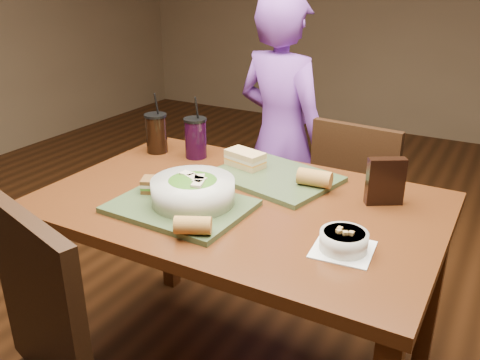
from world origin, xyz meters
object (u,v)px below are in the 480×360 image
Objects in this scene: baguette_near at (193,225)px; cup_cola at (156,133)px; tray_near at (181,206)px; sandwich_far at (245,159)px; salad_bowl at (193,189)px; tray_far at (274,177)px; sandwich_near at (157,185)px; chair_far at (356,204)px; baguette_far at (315,178)px; dining_table at (240,224)px; chip_bag at (385,181)px; soup_bowl at (344,241)px; diner at (281,139)px; cup_berry at (196,138)px.

cup_cola is (-0.55, 0.54, 0.04)m from baguette_near.
tray_near is at bearing -44.83° from cup_cola.
tray_near is 0.40m from sandwich_far.
salad_bowl is (0.03, 0.03, 0.05)m from tray_near.
tray_far is 0.14m from sandwich_far.
salad_bowl is 0.21m from baguette_near.
tray_near is 1.00× the size of tray_far.
sandwich_far reaches higher than sandwich_near.
chair_far is 7.56× the size of baguette_far.
dining_table is 0.33m from baguette_near.
chair_far reaches higher than salad_bowl.
chip_bag is (0.40, -0.01, 0.07)m from tray_far.
soup_bowl is 0.35m from chip_bag.
baguette_far is (0.41, -0.62, 0.10)m from diner.
tray_near is 3.63× the size of baguette_far.
chip_bag reaches higher than soup_bowl.
sandwich_near is 0.75m from chip_bag.
soup_bowl is at bearing -36.96° from sandwich_far.
tray_far is at bearing 67.25° from tray_near.
baguette_near is 0.52m from baguette_far.
dining_table is 0.24m from tray_far.
diner is 0.97m from tray_near.
baguette_far is at bearing -91.05° from chair_far.
diner is 0.75m from baguette_far.
cup_berry is at bearing 90.63° from diner.
cup_berry is (-0.37, 0.57, 0.04)m from baguette_near.
tray_far is (-0.17, -0.50, 0.27)m from chair_far.
chair_far is at bearing 70.89° from tray_far.
chair_far reaches higher than tray_far.
diner is 3.30× the size of tray_near.
soup_bowl is 0.87m from cup_berry.
sandwich_near is (-0.45, -0.82, 0.31)m from chair_far.
salad_bowl is at bearing -88.20° from sandwich_far.
chip_bag is at bearing 50.76° from baguette_near.
soup_bowl is 0.66m from sandwich_near.
chip_bag is at bearing -1.81° from tray_far.
sandwich_far is 0.25m from cup_berry.
salad_bowl is at bearing -40.66° from cup_cola.
tray_near is (-0.33, -0.87, 0.27)m from chair_far.
dining_table is at bearing -37.36° from cup_berry.
soup_bowl is 1.07× the size of sandwich_far.
chip_bag reaches higher than sandwich_far.
dining_table is at bearing 173.54° from chip_bag.
tray_near reaches higher than dining_table.
tray_near is 2.60× the size of sandwich_far.
cup_berry reaches higher than chip_bag.
soup_bowl reaches higher than tray_near.
soup_bowl is 0.40m from baguette_far.
cup_cola is at bearing -171.82° from cup_berry.
tray_far is 3.59× the size of sandwich_near.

